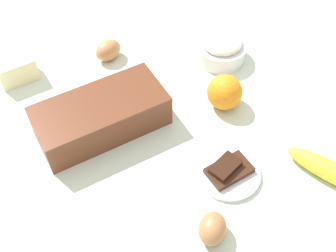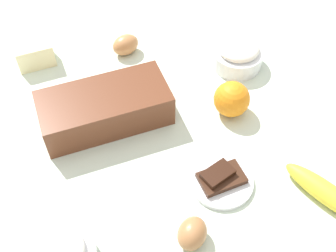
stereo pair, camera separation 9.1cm
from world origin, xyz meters
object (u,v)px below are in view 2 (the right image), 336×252
Objects in this scene: flour_bowl at (238,54)px; egg_beside_bowl at (126,45)px; butter_block at (34,53)px; banana at (327,194)px; chocolate_plate at (221,179)px; egg_near_butter at (192,233)px; orange_fruit at (232,99)px; loaf_pan at (105,107)px.

flour_bowl reaches higher than egg_beside_bowl.
banana is at bearing 139.71° from butter_block.
flour_bowl reaches higher than chocolate_plate.
butter_block reaches higher than egg_near_butter.
butter_block is 1.29× the size of egg_beside_bowl.
orange_fruit reaches higher than egg_beside_bowl.
loaf_pan is 2.31× the size of chocolate_plate.
butter_block is 1.38× the size of egg_near_butter.
flour_bowl is at bearing -79.30° from banana.
banana is 2.11× the size of butter_block.
loaf_pan is at bearing 73.91° from egg_beside_bowl.
orange_fruit is 0.20m from chocolate_plate.
chocolate_plate is (-0.08, -0.11, -0.02)m from egg_near_butter.
loaf_pan is 2.41× the size of flour_bowl.
orange_fruit reaches higher than egg_near_butter.
banana is at bearing 100.70° from flour_bowl.
butter_block is at bearing -40.29° from banana.
loaf_pan is 0.36m from flour_bowl.
egg_beside_bowl is at bearing -82.31° from egg_near_butter.
flour_bowl is (-0.33, -0.13, -0.01)m from loaf_pan.
banana is 2.92× the size of egg_near_butter.
egg_beside_bowl is (0.22, -0.24, -0.01)m from orange_fruit.
loaf_pan is 0.23m from egg_beside_bowl.
butter_block is 0.23m from egg_beside_bowl.
orange_fruit is (0.13, -0.25, 0.02)m from banana.
loaf_pan reaches higher than egg_near_butter.
flour_bowl is at bearing -169.92° from loaf_pan.
egg_near_butter reaches higher than banana.
flour_bowl is 1.39× the size of butter_block.
banana is at bearing 135.08° from loaf_pan.
butter_block reaches higher than chocolate_plate.
banana is 1.46× the size of chocolate_plate.
flour_bowl is 0.96× the size of chocolate_plate.
egg_beside_bowl is (0.27, -0.09, -0.01)m from flour_bowl.
loaf_pan is 3.34× the size of butter_block.
egg_near_butter and egg_beside_bowl have the same top height.
loaf_pan is at bearing -42.80° from chocolate_plate.
egg_near_butter is (0.20, 0.45, -0.01)m from flour_bowl.
egg_near_butter is (-0.14, 0.31, -0.02)m from loaf_pan.
banana is 0.21m from chocolate_plate.
loaf_pan is 0.34m from egg_near_butter.
flour_bowl is 0.66× the size of banana.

